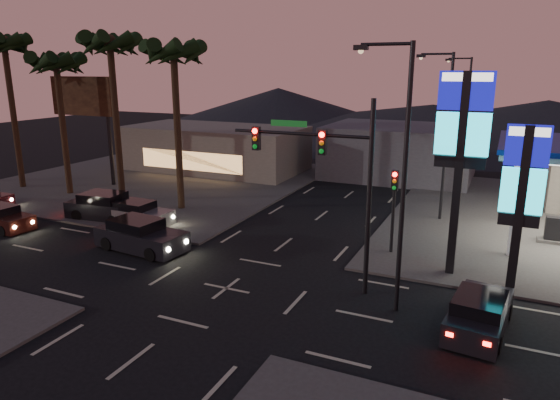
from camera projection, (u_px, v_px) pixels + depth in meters
The scene contains 24 objects.
ground at pixel (226, 288), 21.27m from camera, with size 140.00×140.00×0.00m, color black.
corner_lot_nw at pixel (158, 180), 41.74m from camera, with size 24.00×24.00×0.12m, color #47443F.
pylon_sign_tall at pixel (462, 134), 21.09m from camera, with size 2.20×0.35×9.00m.
pylon_sign_short at pixel (523, 184), 19.66m from camera, with size 1.60×0.35×7.00m.
traffic_signal_mast at pixel (328, 167), 20.19m from camera, with size 6.10×0.39×8.00m.
pedestal_signal at pixel (394, 198), 24.48m from camera, with size 0.32×0.39×4.30m.
streetlight_near at pixel (399, 165), 17.98m from camera, with size 2.14×0.25×10.00m.
streetlight_mid at pixel (444, 127), 29.43m from camera, with size 2.14×0.25×10.00m.
streetlight_far at pixel (464, 110), 41.76m from camera, with size 2.14×0.25×10.00m.
palm_a at pixel (174, 63), 30.83m from camera, with size 4.41×4.41×10.86m.
palm_b at pixel (111, 55), 32.69m from camera, with size 4.41×4.41×11.46m.
palm_c at pixel (57, 72), 34.96m from camera, with size 4.41×4.41×10.26m.
palm_d at pixel (5, 54), 36.63m from camera, with size 4.41×4.41×11.66m.
billboard at pixel (82, 105), 39.29m from camera, with size 6.00×0.30×8.50m.
building_far_west at pixel (215, 148), 45.73m from camera, with size 16.00×8.00×4.00m, color #726B5B.
building_far_mid at pixel (399, 151), 42.81m from camera, with size 12.00×9.00×4.40m, color #4C4C51.
hill_left at pixel (278, 106), 83.33m from camera, with size 40.00×40.00×6.00m, color black.
hill_right at pixel (547, 119), 67.49m from camera, with size 50.00×50.00×5.00m, color black.
hill_center at pixel (432, 118), 73.60m from camera, with size 60.00×60.00×4.00m, color black.
car_lane_a_front at pixel (140, 236), 25.66m from camera, with size 5.10×2.49×1.61m.
car_lane_a_mid at pixel (1, 218), 29.08m from camera, with size 4.28×2.06×1.36m.
car_lane_b_front at pixel (138, 214), 29.92m from camera, with size 4.34×1.93×1.40m.
car_lane_b_mid at pixel (107, 207), 30.95m from camera, with size 5.25×2.63×1.66m.
suv_station at pixel (479, 314), 17.70m from camera, with size 2.23×4.41×1.41m.
Camera 1 is at (10.18, -16.91, 9.07)m, focal length 32.00 mm.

